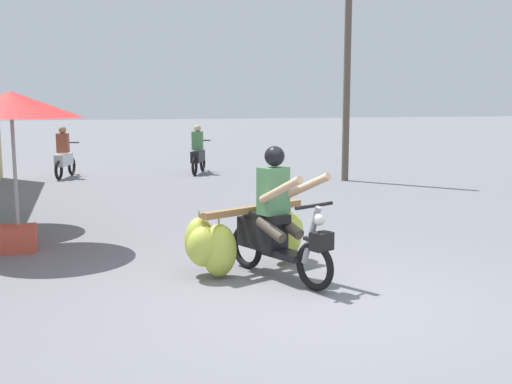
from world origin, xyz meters
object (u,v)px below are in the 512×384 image
object	(u,v)px
produce_crate	(15,239)
motorbike_distant_ahead_left	(198,154)
utility_pole	(348,50)
motorbike_main_loaded	(255,234)
motorbike_distant_ahead_right	(64,157)
market_umbrella_further_along	(11,104)

from	to	relation	value
produce_crate	motorbike_distant_ahead_left	bearing A→B (deg)	63.78
motorbike_distant_ahead_left	produce_crate	bearing A→B (deg)	-116.22
produce_crate	utility_pole	size ratio (longest dim) A/B	0.08
motorbike_main_loaded	motorbike_distant_ahead_right	size ratio (longest dim) A/B	1.18
produce_crate	utility_pole	bearing A→B (deg)	37.51
motorbike_main_loaded	produce_crate	xyz separation A→B (m)	(-2.95, 1.95, -0.31)
motorbike_distant_ahead_right	market_umbrella_further_along	size ratio (longest dim) A/B	0.71
market_umbrella_further_along	produce_crate	size ratio (longest dim) A/B	3.99
motorbike_distant_ahead_left	motorbike_distant_ahead_right	xyz separation A→B (m)	(-3.67, 0.01, 0.00)
motorbike_distant_ahead_left	utility_pole	size ratio (longest dim) A/B	0.23
motorbike_main_loaded	market_umbrella_further_along	xyz separation A→B (m)	(-2.92, 2.04, 1.56)
motorbike_distant_ahead_left	produce_crate	xyz separation A→B (m)	(-4.11, -8.35, -0.39)
motorbike_main_loaded	motorbike_distant_ahead_left	xyz separation A→B (m)	(1.15, 10.29, 0.08)
motorbike_main_loaded	utility_pole	xyz separation A→B (m)	(4.59, 7.74, 2.87)
market_umbrella_further_along	utility_pole	distance (m)	9.52
market_umbrella_further_along	utility_pole	size ratio (longest dim) A/B	0.33
motorbike_main_loaded	market_umbrella_further_along	distance (m)	3.89
motorbike_main_loaded	produce_crate	distance (m)	3.55
motorbike_distant_ahead_right	market_umbrella_further_along	xyz separation A→B (m)	(-0.40, -8.27, 1.48)
utility_pole	motorbike_distant_ahead_right	bearing A→B (deg)	160.16
motorbike_distant_ahead_left	utility_pole	bearing A→B (deg)	-36.58
market_umbrella_further_along	produce_crate	bearing A→B (deg)	-111.29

